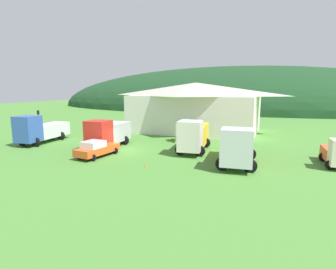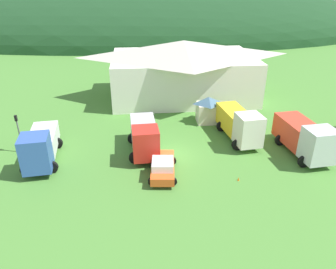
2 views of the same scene
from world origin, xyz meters
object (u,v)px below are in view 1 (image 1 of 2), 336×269
Objects in this scene: service_pickup_orange at (97,149)px; traffic_cone_near_pickup at (146,167)px; play_shed_cream at (187,130)px; heavy_rig_striped at (194,135)px; box_truck_blue at (40,130)px; depot_building at (195,106)px; tow_truck_silver at (238,145)px; traffic_light_west at (39,121)px; crane_truck_red at (108,133)px.

traffic_cone_near_pickup is at bearing 82.69° from service_pickup_orange.
traffic_cone_near_pickup is at bearing -89.04° from play_shed_cream.
box_truck_blue is at bearing -88.16° from heavy_rig_striped.
heavy_rig_striped is at bearing -74.00° from depot_building.
traffic_cone_near_pickup is at bearing -68.69° from tow_truck_silver.
traffic_light_west is at bearing -101.94° from tow_truck_silver.
crane_truck_red is at bearing 90.14° from box_truck_blue.
crane_truck_red is (9.28, 1.01, 0.04)m from box_truck_blue.
tow_truck_silver is at bearing 27.09° from traffic_cone_near_pickup.
traffic_light_west is 20.53m from traffic_cone_near_pickup.
box_truck_blue reaches higher than tow_truck_silver.
play_shed_cream is 0.40× the size of box_truck_blue.
depot_building reaches higher than traffic_light_west.
traffic_light_west reaches higher than crane_truck_red.
crane_truck_red is at bearing -155.03° from service_pickup_orange.
crane_truck_red is 1.33× the size of service_pickup_orange.
box_truck_blue is 17.57m from traffic_cone_near_pickup.
tow_truck_silver is at bearing 105.20° from service_pickup_orange.
depot_building reaches higher than box_truck_blue.
crane_truck_red is 0.88× the size of heavy_rig_striped.
tow_truck_silver is at bearing -6.16° from traffic_light_west.
service_pickup_orange is at bearing -61.28° from heavy_rig_striped.
traffic_light_west is at bearing -164.00° from play_shed_cream.
heavy_rig_striped is at bearing 92.61° from box_truck_blue.
traffic_light_west is (-19.10, -5.48, 0.82)m from play_shed_cream.
depot_building is 2.63× the size of box_truck_blue.
play_shed_cream is 11.19m from tow_truck_silver.
box_truck_blue is at bearing -41.78° from traffic_light_west.
tow_truck_silver is at bearing -48.23° from play_shed_cream.
heavy_rig_striped reaches higher than service_pickup_orange.
box_truck_blue is (-16.71, -7.62, 0.15)m from play_shed_cream.
depot_building is 16.87m from crane_truck_red.
tow_truck_silver is (9.13, -17.45, -2.09)m from depot_building.
traffic_cone_near_pickup is (-7.25, -3.71, -1.85)m from tow_truck_silver.
tow_truck_silver is 26.72m from traffic_light_west.
traffic_light_west is (-13.10, 5.16, 1.56)m from service_pickup_orange.
crane_truck_red is at bearing -102.45° from tow_truck_silver.
box_truck_blue is 2.00× the size of traffic_light_west.
traffic_light_west is (-2.40, 2.14, 0.67)m from box_truck_blue.
depot_building is at bearing 157.22° from crane_truck_red.
depot_building is 2.79× the size of tow_truck_silver.
play_shed_cream is (1.68, -9.10, -2.37)m from depot_building.
service_pickup_orange is 14.16m from traffic_light_west.
tow_truck_silver reaches higher than crane_truck_red.
service_pickup_orange is (-4.33, -19.74, -3.11)m from depot_building.
depot_building is at bearing 95.08° from traffic_cone_near_pickup.
box_truck_blue is at bearing -131.95° from depot_building.
heavy_rig_striped is 21.41m from traffic_light_west.
tow_truck_silver is (7.45, -8.35, 0.27)m from play_shed_cream.
box_truck_blue is 3.28m from traffic_light_west.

